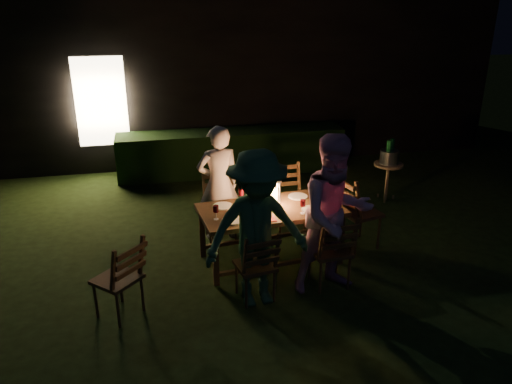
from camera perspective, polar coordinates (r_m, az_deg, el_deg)
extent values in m
plane|color=black|center=(6.34, 7.42, -8.45)|extent=(40.00, 40.00, 0.00)
cube|color=black|center=(11.61, -2.43, 13.96)|extent=(10.00, 4.00, 3.20)
cube|color=#FFE5B2|center=(9.57, -17.30, 9.82)|extent=(0.90, 0.06, 1.60)
cube|color=black|center=(9.42, -2.80, 4.63)|extent=(4.20, 0.70, 0.80)
cube|color=#482B18|center=(6.13, 1.71, -2.05)|extent=(1.82, 1.05, 0.06)
cube|color=#482B18|center=(5.79, -4.61, -7.82)|extent=(0.07, 0.07, 0.64)
cube|color=#482B18|center=(6.41, -6.15, -4.80)|extent=(0.07, 0.07, 0.64)
cube|color=#482B18|center=(6.30, 9.64, -5.50)|extent=(0.07, 0.07, 0.64)
cube|color=#482B18|center=(6.87, 6.92, -2.93)|extent=(0.07, 0.07, 0.64)
cube|color=#482B18|center=(5.50, -0.11, -8.41)|extent=(0.46, 0.44, 0.04)
cube|color=#482B18|center=(5.23, 0.60, -6.88)|extent=(0.42, 0.20, 0.47)
cube|color=#482B18|center=(5.79, 8.45, -6.67)|extent=(0.45, 0.44, 0.04)
cube|color=#482B18|center=(5.52, 9.37, -5.06)|extent=(0.44, 0.17, 0.50)
cube|color=#482B18|center=(6.77, -4.06, -2.15)|extent=(0.43, 0.41, 0.04)
cube|color=#482B18|center=(6.84, -4.38, 0.51)|extent=(0.43, 0.15, 0.50)
cube|color=#482B18|center=(7.06, 3.82, -1.04)|extent=(0.44, 0.43, 0.04)
cube|color=#482B18|center=(7.12, 3.43, 1.57)|extent=(0.44, 0.16, 0.51)
cube|color=#482B18|center=(6.71, 11.79, -2.29)|extent=(0.56, 0.57, 0.04)
cube|color=#482B18|center=(6.48, 10.53, -0.16)|extent=(0.27, 0.50, 0.56)
cube|color=#482B18|center=(5.41, -15.59, -9.55)|extent=(0.58, 0.58, 0.04)
cube|color=#482B18|center=(5.16, -14.49, -7.63)|extent=(0.39, 0.40, 0.49)
imported|color=silver|center=(6.70, -4.29, 0.95)|extent=(0.62, 0.44, 1.60)
imported|color=#DC97C0|center=(5.53, 9.03, -2.65)|extent=(0.96, 0.78, 1.83)
imported|color=#2F5E3D|center=(5.22, 0.13, -4.36)|extent=(1.19, 0.77, 1.75)
cube|color=white|center=(6.17, 1.99, -1.45)|extent=(0.15, 0.15, 0.03)
cube|color=white|center=(6.05, 2.03, 1.33)|extent=(0.16, 0.16, 0.03)
cylinder|color=#FF9E3F|center=(6.13, 2.01, -0.46)|extent=(0.09, 0.09, 0.18)
cylinder|color=white|center=(6.16, -3.80, -1.61)|extent=(0.25, 0.25, 0.01)
cylinder|color=white|center=(5.77, -2.69, -3.25)|extent=(0.25, 0.25, 0.01)
cylinder|color=white|center=(6.46, 4.81, -0.51)|extent=(0.25, 0.25, 0.01)
cylinder|color=white|center=(6.09, 6.41, -1.99)|extent=(0.25, 0.25, 0.01)
cylinder|color=#0F471E|center=(5.99, -0.52, -0.88)|extent=(0.07, 0.07, 0.28)
cube|color=red|center=(5.80, 1.39, -3.14)|extent=(0.18, 0.14, 0.01)
cube|color=red|center=(6.06, 7.58, -2.17)|extent=(0.18, 0.14, 0.01)
cube|color=black|center=(5.69, -3.16, -3.70)|extent=(0.14, 0.07, 0.01)
cylinder|color=olive|center=(8.31, 14.91, 3.06)|extent=(0.47, 0.47, 0.04)
cylinder|color=olive|center=(8.41, 14.72, 1.09)|extent=(0.05, 0.05, 0.61)
cylinder|color=#A5A8AD|center=(8.27, 15.00, 3.89)|extent=(0.30, 0.30, 0.22)
cylinder|color=#0F471E|center=(8.20, 14.84, 4.12)|extent=(0.07, 0.07, 0.32)
cylinder|color=#0F471E|center=(8.32, 15.22, 4.32)|extent=(0.07, 0.07, 0.32)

